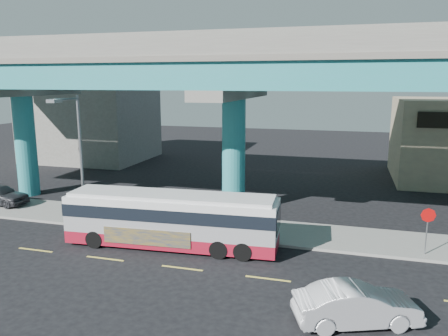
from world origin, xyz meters
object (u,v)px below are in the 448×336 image
(stop_sign, at_px, (428,222))
(sedan, at_px, (357,305))
(transit_bus, at_px, (172,218))
(street_lamp, at_px, (74,142))

(stop_sign, bearing_deg, sedan, -99.93)
(sedan, xyz_separation_m, stop_sign, (3.31, 7.18, 1.09))
(transit_bus, height_order, sedan, transit_bus)
(transit_bus, bearing_deg, street_lamp, 164.62)
(sedan, distance_m, stop_sign, 7.98)
(transit_bus, distance_m, sedan, 10.49)
(transit_bus, relative_size, street_lamp, 1.48)
(sedan, bearing_deg, stop_sign, -45.73)
(street_lamp, distance_m, stop_sign, 19.15)
(sedan, height_order, street_lamp, street_lamp)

